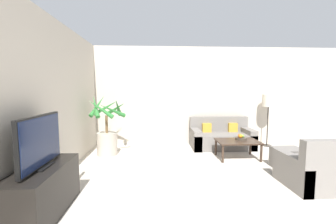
{
  "coord_description": "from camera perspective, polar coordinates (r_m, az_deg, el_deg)",
  "views": [
    {
      "loc": [
        -1.87,
        -0.38,
        1.54
      ],
      "look_at": [
        -1.57,
        4.92,
        1.0
      ],
      "focal_mm": 24.0,
      "sensor_mm": 36.0,
      "label": 1
    }
  ],
  "objects": [
    {
      "name": "sofa_loveseat",
      "position": [
        6.14,
        13.36,
        -6.35
      ],
      "size": [
        1.59,
        0.81,
        0.79
      ],
      "color": "slate",
      "rests_on": "ground_plane"
    },
    {
      "name": "armchair",
      "position": [
        4.3,
        33.43,
        -12.35
      ],
      "size": [
        0.89,
        0.84,
        0.83
      ],
      "color": "slate",
      "rests_on": "ground_plane"
    },
    {
      "name": "coffee_table",
      "position": [
        5.27,
        17.26,
        -7.49
      ],
      "size": [
        0.92,
        0.64,
        0.4
      ],
      "color": "#38281E",
      "rests_on": "ground_plane"
    },
    {
      "name": "orange_fruit",
      "position": [
        5.28,
        17.91,
        -5.82
      ],
      "size": [
        0.09,
        0.09,
        0.09
      ],
      "color": "orange",
      "rests_on": "fruit_bowl"
    },
    {
      "name": "apple_green",
      "position": [
        5.34,
        18.47,
        -5.81
      ],
      "size": [
        0.07,
        0.07,
        0.07
      ],
      "color": "olive",
      "rests_on": "fruit_bowl"
    },
    {
      "name": "television",
      "position": [
        3.09,
        -29.69,
        -6.59
      ],
      "size": [
        0.18,
        0.94,
        0.63
      ],
      "color": "black",
      "rests_on": "tv_console"
    },
    {
      "name": "ottoman",
      "position": [
        5.02,
        28.16,
        -10.35
      ],
      "size": [
        0.54,
        0.45,
        0.4
      ],
      "color": "slate",
      "rests_on": "ground_plane"
    },
    {
      "name": "apple_red",
      "position": [
        5.38,
        17.68,
        -5.7
      ],
      "size": [
        0.07,
        0.07,
        0.07
      ],
      "color": "red",
      "rests_on": "fruit_bowl"
    },
    {
      "name": "potted_palm",
      "position": [
        5.46,
        -15.23,
        -5.3
      ],
      "size": [
        0.86,
        0.95,
        1.43
      ],
      "color": "#ADA393",
      "rests_on": "ground_plane"
    },
    {
      "name": "wall_back",
      "position": [
        6.51,
        13.46,
        3.97
      ],
      "size": [
        8.6,
        0.06,
        2.7
      ],
      "color": "#BCB2A3",
      "rests_on": "ground_plane"
    },
    {
      "name": "floor_lamp",
      "position": [
        6.59,
        24.18,
        2.1
      ],
      "size": [
        0.33,
        0.33,
        1.4
      ],
      "color": "#2D2823",
      "rests_on": "ground_plane"
    },
    {
      "name": "fruit_bowl",
      "position": [
        5.36,
        18.04,
        -6.45
      ],
      "size": [
        0.25,
        0.25,
        0.06
      ],
      "color": "#42382D",
      "rests_on": "coffee_table"
    },
    {
      "name": "wall_left",
      "position": [
        3.69,
        -30.04,
        2.09
      ],
      "size": [
        0.06,
        7.42,
        2.7
      ],
      "color": "#BCB2A3",
      "rests_on": "ground_plane"
    },
    {
      "name": "tv_console",
      "position": [
        3.27,
        -29.18,
        -17.21
      ],
      "size": [
        0.47,
        1.2,
        0.6
      ],
      "color": "black",
      "rests_on": "ground_plane"
    }
  ]
}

